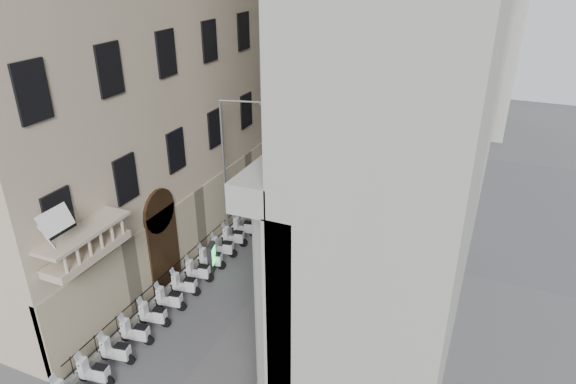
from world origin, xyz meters
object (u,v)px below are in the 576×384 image
object	(u,v)px
security_tent	(290,164)
street_lamp	(230,159)
pedestrian_b	(379,144)
pedestrian_a	(353,179)
info_kiosk	(212,258)

from	to	relation	value
security_tent	street_lamp	distance (m)	7.03
pedestrian_b	pedestrian_a	bearing A→B (deg)	90.93
info_kiosk	pedestrian_a	xyz separation A→B (m)	(4.10, 13.78, -0.06)
pedestrian_a	pedestrian_b	distance (m)	8.13
info_kiosk	pedestrian_b	bearing A→B (deg)	64.11
security_tent	pedestrian_b	bearing A→B (deg)	72.89
info_kiosk	pedestrian_a	distance (m)	14.38
pedestrian_a	info_kiosk	bearing A→B (deg)	79.54
street_lamp	pedestrian_a	distance (m)	12.01
street_lamp	pedestrian_b	xyz separation A→B (m)	(4.76, 18.17, -4.51)
pedestrian_a	security_tent	bearing A→B (deg)	50.67
security_tent	info_kiosk	size ratio (longest dim) A/B	2.29
street_lamp	info_kiosk	bearing A→B (deg)	-93.34
pedestrian_a	pedestrian_b	bearing A→B (deg)	-83.58
security_tent	street_lamp	bearing A→B (deg)	-100.12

